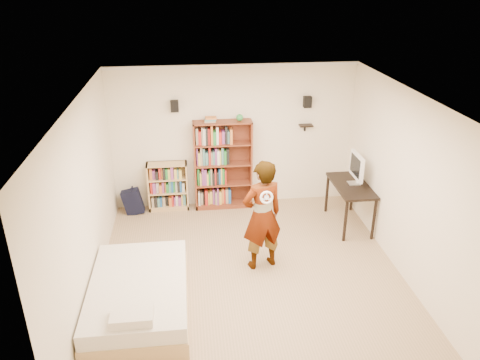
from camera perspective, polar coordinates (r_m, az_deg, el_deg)
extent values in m
cube|color=tan|center=(7.15, 1.39, -11.67)|extent=(4.50, 5.00, 0.01)
cube|color=#F0E5CD|center=(8.75, -0.81, 5.28)|extent=(4.50, 0.02, 2.70)
cube|color=#F0E5CD|center=(4.39, 6.32, -16.37)|extent=(4.50, 0.02, 2.70)
cube|color=#F0E5CD|center=(6.55, -18.40, -2.84)|extent=(0.02, 5.00, 2.70)
cube|color=#F0E5CD|center=(7.11, 19.77, -0.87)|extent=(0.02, 5.00, 2.70)
cube|color=white|center=(5.98, 1.65, 9.77)|extent=(4.50, 5.00, 0.02)
cube|color=silver|center=(8.38, -0.85, 13.77)|extent=(4.50, 0.06, 0.06)
cube|color=silver|center=(3.70, 7.15, -0.33)|extent=(4.50, 0.06, 0.06)
cube|color=silver|center=(6.09, -19.75, 8.32)|extent=(0.06, 5.00, 0.06)
cube|color=silver|center=(6.68, 21.14, 9.44)|extent=(0.06, 5.00, 0.06)
cube|color=black|center=(8.42, -7.98, 8.92)|extent=(0.14, 0.12, 0.20)
cube|color=black|center=(8.70, 8.23, 9.40)|extent=(0.14, 0.12, 0.20)
cube|color=black|center=(8.84, 8.04, 6.60)|extent=(0.25, 0.16, 0.02)
imported|color=black|center=(6.95, 2.72, -4.34)|extent=(0.73, 0.59, 1.75)
torus|color=white|center=(6.45, 3.26, -2.15)|extent=(0.19, 0.07, 0.19)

